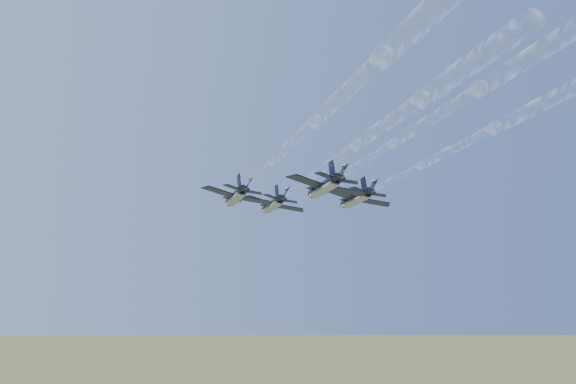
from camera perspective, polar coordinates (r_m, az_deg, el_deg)
jet_lead at (r=130.37m, az=-1.24°, el=-1.00°), size 10.86×15.05×3.93m
jet_left at (r=116.62m, az=-4.16°, el=-0.35°), size 10.86×15.05×3.93m
jet_right at (r=120.27m, az=5.34°, el=-0.52°), size 10.86×15.05×3.93m
jet_slot at (r=103.13m, az=2.83°, el=0.42°), size 10.86×15.05×3.93m
smoke_trail_lead at (r=77.67m, az=8.17°, el=2.72°), size 27.46×71.32×2.22m
smoke_trail_left at (r=63.23m, az=4.92°, el=4.75°), size 27.46×71.32×2.22m
smoke_trail_right at (r=70.97m, az=20.73°, el=3.93°), size 27.46×71.32×2.22m
smoke_trail_slot at (r=53.41m, az=20.96°, el=7.22°), size 27.46×71.32×2.22m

